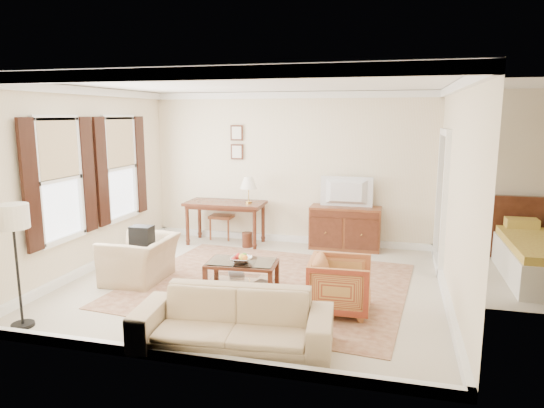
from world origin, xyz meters
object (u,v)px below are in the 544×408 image
at_px(tv, 346,183).
at_px(club_armchair, 140,252).
at_px(striped_armchair, 340,283).
at_px(coffee_table, 242,268).
at_px(writing_desk, 225,207).
at_px(sideboard, 345,228).
at_px(sofa, 233,312).

xyz_separation_m(tv, club_armchair, (-2.79, -2.53, -0.80)).
bearing_deg(striped_armchair, coffee_table, 70.11).
distance_m(writing_desk, club_armchair, 2.42).
distance_m(coffee_table, club_armchair, 1.60).
bearing_deg(coffee_table, sideboard, 64.56).
bearing_deg(tv, writing_desk, 4.42).
distance_m(tv, club_armchair, 3.85).
bearing_deg(tv, club_armchair, 42.17).
distance_m(writing_desk, sofa, 4.35).
bearing_deg(sideboard, club_armchair, -137.61).
height_order(tv, club_armchair, tv).
bearing_deg(sideboard, coffee_table, -115.44).
bearing_deg(club_armchair, writing_desk, 167.47).
height_order(tv, sofa, tv).
xyz_separation_m(sideboard, club_armchair, (-2.79, -2.55, 0.05)).
xyz_separation_m(writing_desk, club_armchair, (-0.51, -2.35, -0.26)).
xyz_separation_m(writing_desk, sofa, (1.54, -4.05, -0.30)).
bearing_deg(club_armchair, coffee_table, 90.74).
height_order(writing_desk, sofa, sofa).
distance_m(sideboard, sofa, 4.31).
height_order(coffee_table, sofa, sofa).
bearing_deg(coffee_table, tv, 64.38).
bearing_deg(tv, striped_armchair, 94.85).
bearing_deg(coffee_table, sofa, -75.09).
height_order(tv, coffee_table, tv).
bearing_deg(sideboard, tv, -90.00).
bearing_deg(striped_armchair, sideboard, 2.71).
relative_size(writing_desk, club_armchair, 1.46).
bearing_deg(writing_desk, sofa, -69.17).
height_order(striped_armchair, sofa, sofa).
xyz_separation_m(sideboard, coffee_table, (-1.20, -2.52, -0.08)).
bearing_deg(club_armchair, sideboard, 132.13).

